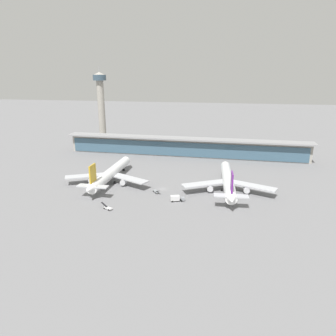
{
  "coord_description": "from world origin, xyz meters",
  "views": [
    {
      "loc": [
        36.81,
        -158.95,
        61.85
      ],
      "look_at": [
        0.0,
        14.42,
        8.27
      ],
      "focal_mm": 32.47,
      "sensor_mm": 36.0,
      "label": 1
    }
  ],
  "objects_px": {
    "airliner_left_stand": "(110,174)",
    "control_tower": "(101,102)",
    "airliner_centre_stand": "(228,181)",
    "service_truck_under_wing_white": "(108,208)",
    "service_truck_mid_apron_grey": "(156,191)",
    "service_truck_near_nose_grey": "(176,198)"
  },
  "relations": [
    {
      "from": "service_truck_mid_apron_grey",
      "to": "airliner_left_stand",
      "type": "bearing_deg",
      "value": 160.65
    },
    {
      "from": "airliner_left_stand",
      "to": "service_truck_mid_apron_grey",
      "type": "height_order",
      "value": "airliner_left_stand"
    },
    {
      "from": "service_truck_mid_apron_grey",
      "to": "control_tower",
      "type": "height_order",
      "value": "control_tower"
    },
    {
      "from": "service_truck_mid_apron_grey",
      "to": "service_truck_near_nose_grey",
      "type": "bearing_deg",
      "value": -35.48
    },
    {
      "from": "airliner_left_stand",
      "to": "control_tower",
      "type": "xyz_separation_m",
      "value": [
        -51.21,
        107.05,
        32.9
      ]
    },
    {
      "from": "airliner_left_stand",
      "to": "service_truck_under_wing_white",
      "type": "relative_size",
      "value": 10.03
    },
    {
      "from": "airliner_left_stand",
      "to": "service_truck_mid_apron_grey",
      "type": "bearing_deg",
      "value": -19.35
    },
    {
      "from": "service_truck_near_nose_grey",
      "to": "airliner_left_stand",
      "type": "bearing_deg",
      "value": 155.37
    },
    {
      "from": "service_truck_mid_apron_grey",
      "to": "service_truck_under_wing_white",
      "type": "bearing_deg",
      "value": -124.23
    },
    {
      "from": "airliner_centre_stand",
      "to": "control_tower",
      "type": "bearing_deg",
      "value": 138.88
    },
    {
      "from": "airliner_centre_stand",
      "to": "service_truck_under_wing_white",
      "type": "bearing_deg",
      "value": -145.73
    },
    {
      "from": "airliner_left_stand",
      "to": "service_truck_under_wing_white",
      "type": "bearing_deg",
      "value": -69.92
    },
    {
      "from": "service_truck_near_nose_grey",
      "to": "control_tower",
      "type": "relative_size",
      "value": 0.11
    },
    {
      "from": "airliner_centre_stand",
      "to": "service_truck_mid_apron_grey",
      "type": "height_order",
      "value": "airliner_centre_stand"
    },
    {
      "from": "airliner_left_stand",
      "to": "service_truck_under_wing_white",
      "type": "xyz_separation_m",
      "value": [
        13.56,
        -37.1,
        -4.86
      ]
    },
    {
      "from": "service_truck_mid_apron_grey",
      "to": "control_tower",
      "type": "relative_size",
      "value": 0.09
    },
    {
      "from": "airliner_left_stand",
      "to": "service_truck_mid_apron_grey",
      "type": "relative_size",
      "value": 10.97
    },
    {
      "from": "airliner_centre_stand",
      "to": "service_truck_mid_apron_grey",
      "type": "xyz_separation_m",
      "value": [
        -38.59,
        -12.3,
        -4.86
      ]
    },
    {
      "from": "service_truck_near_nose_grey",
      "to": "service_truck_mid_apron_grey",
      "type": "xyz_separation_m",
      "value": [
        -13.19,
        9.4,
        -0.88
      ]
    },
    {
      "from": "airliner_left_stand",
      "to": "service_truck_under_wing_white",
      "type": "distance_m",
      "value": 39.8
    },
    {
      "from": "airliner_left_stand",
      "to": "airliner_centre_stand",
      "type": "height_order",
      "value": "same"
    },
    {
      "from": "airliner_left_stand",
      "to": "service_truck_mid_apron_grey",
      "type": "xyz_separation_m",
      "value": [
        31.32,
        -11.0,
        -4.86
      ]
    }
  ]
}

